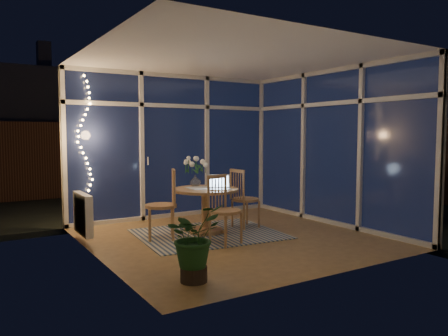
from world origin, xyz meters
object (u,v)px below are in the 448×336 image
Objects in this scene: chair_left at (161,204)px; chair_front at (226,209)px; potted_plant at (194,246)px; chair_right at (246,198)px; laptop at (220,182)px; flower_vase at (195,180)px; dining_table at (206,211)px.

chair_front is at bearing 64.29° from chair_left.
potted_plant is at bearing 8.90° from chair_left.
chair_front reaches higher than potted_plant.
chair_right is 0.74m from laptop.
chair_front is (0.65, -0.72, -0.03)m from chair_left.
flower_vase is at bearing 136.19° from chair_left.
chair_front is 1.09m from flower_vase.
chair_left reaches higher than chair_right.
chair_right reaches higher than potted_plant.
potted_plant is (-1.09, -1.14, -0.10)m from chair_front.
potted_plant is at bearing -122.42° from dining_table.
flower_vase reaches higher than dining_table.
chair_right is at bearing 44.05° from potted_plant.
laptop is at bearing 55.15° from chair_front.
dining_table is at bearing 85.15° from chair_right.
chair_right is 1.01× the size of chair_front.
dining_table is 0.98× the size of chair_left.
flower_vase is at bearing 62.66° from chair_right.
laptop reaches higher than dining_table.
potted_plant is (-1.19, -1.87, 0.03)m from dining_table.
laptop is at bearing -76.59° from flower_vase.
flower_vase reaches higher than potted_plant.
potted_plant is (-1.93, -1.86, -0.11)m from chair_right.
chair_left is at bearing -179.32° from dining_table.
laptop is at bearing -62.94° from dining_table.
chair_right is at bearing 45.89° from laptop.
chair_left is 0.93m from laptop.
potted_plant is (-1.30, -1.64, -0.43)m from laptop.
chair_front reaches higher than laptop.
chair_left is at bearing -168.11° from laptop.
flower_vase is at bearing 129.64° from laptop.
chair_front is at bearing 46.11° from potted_plant.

